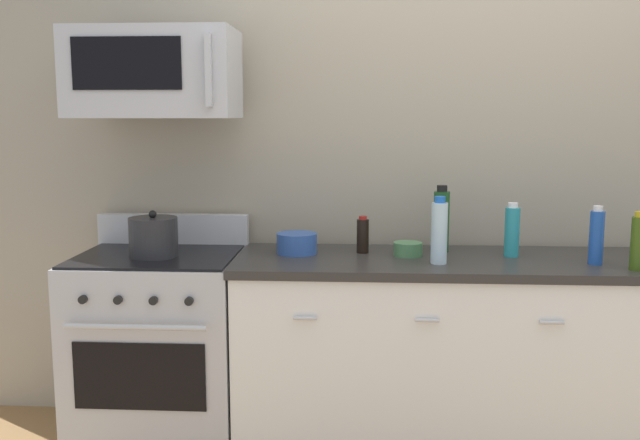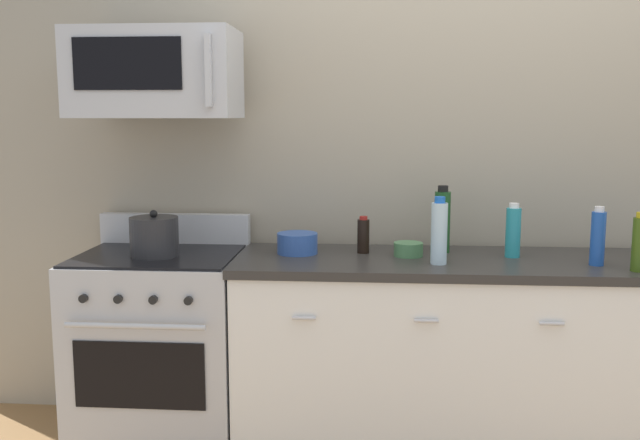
{
  "view_description": "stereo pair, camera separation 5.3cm",
  "coord_description": "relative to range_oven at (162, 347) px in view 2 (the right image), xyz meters",
  "views": [
    {
      "loc": [
        -0.53,
        -3.15,
        1.56
      ],
      "look_at": [
        -0.72,
        -0.05,
        1.1
      ],
      "focal_mm": 39.38,
      "sensor_mm": 36.0,
      "label": 1
    },
    {
      "loc": [
        -0.48,
        -3.15,
        1.56
      ],
      "look_at": [
        -0.72,
        -0.05,
        1.1
      ],
      "focal_mm": 39.38,
      "sensor_mm": 36.0,
      "label": 2
    }
  ],
  "objects": [
    {
      "name": "back_wall",
      "position": [
        1.48,
        0.41,
        0.88
      ],
      "size": [
        5.3,
        0.1,
        2.7
      ],
      "primitive_type": "cube",
      "color": "#9E937F",
      "rests_on": "ground_plane"
    },
    {
      "name": "counter_unit",
      "position": [
        1.48,
        -0.0,
        -0.01
      ],
      "size": [
        2.21,
        0.66,
        0.92
      ],
      "color": "white",
      "rests_on": "ground_plane"
    },
    {
      "name": "range_oven",
      "position": [
        0.0,
        0.0,
        0.0
      ],
      "size": [
        0.76,
        0.69,
        1.07
      ],
      "color": "#B7BABF",
      "rests_on": "ground_plane"
    },
    {
      "name": "microwave",
      "position": [
        0.0,
        0.04,
        1.28
      ],
      "size": [
        0.74,
        0.44,
        0.4
      ],
      "color": "#B7BABF"
    },
    {
      "name": "bottle_soda_blue",
      "position": [
        1.97,
        -0.1,
        0.57
      ],
      "size": [
        0.06,
        0.06,
        0.26
      ],
      "color": "#1E4CA5",
      "rests_on": "countertop_slab"
    },
    {
      "name": "bottle_water_clear",
      "position": [
        1.29,
        -0.12,
        0.59
      ],
      "size": [
        0.07,
        0.07,
        0.3
      ],
      "color": "silver",
      "rests_on": "countertop_slab"
    },
    {
      "name": "bottle_olive_oil",
      "position": [
        2.1,
        -0.21,
        0.57
      ],
      "size": [
        0.06,
        0.06,
        0.25
      ],
      "color": "#385114",
      "rests_on": "countertop_slab"
    },
    {
      "name": "bottle_wine_green",
      "position": [
        1.33,
        0.15,
        0.6
      ],
      "size": [
        0.07,
        0.07,
        0.32
      ],
      "color": "#19471E",
      "rests_on": "countertop_slab"
    },
    {
      "name": "bottle_soy_sauce_dark",
      "position": [
        0.96,
        0.1,
        0.53
      ],
      "size": [
        0.06,
        0.06,
        0.17
      ],
      "color": "black",
      "rests_on": "countertop_slab"
    },
    {
      "name": "bottle_dish_soap",
      "position": [
        1.64,
        0.06,
        0.57
      ],
      "size": [
        0.07,
        0.07,
        0.25
      ],
      "color": "teal",
      "rests_on": "countertop_slab"
    },
    {
      "name": "bowl_blue_mixing",
      "position": [
        0.65,
        0.07,
        0.5
      ],
      "size": [
        0.19,
        0.19,
        0.1
      ],
      "color": "#2D519E",
      "rests_on": "countertop_slab"
    },
    {
      "name": "bowl_green_glaze",
      "position": [
        1.16,
        0.04,
        0.48
      ],
      "size": [
        0.13,
        0.13,
        0.06
      ],
      "color": "#477A4C",
      "rests_on": "countertop_slab"
    },
    {
      "name": "stockpot",
      "position": [
        0.0,
        -0.05,
        0.54
      ],
      "size": [
        0.22,
        0.22,
        0.21
      ],
      "color": "#262628",
      "rests_on": "range_oven"
    }
  ]
}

